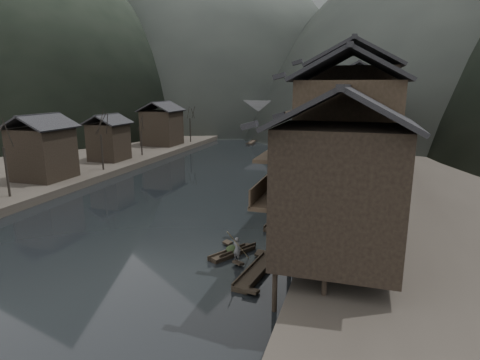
% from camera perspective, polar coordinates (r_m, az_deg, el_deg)
% --- Properties ---
extents(water, '(300.00, 300.00, 0.00)m').
position_cam_1_polar(water, '(38.09, -13.03, -6.53)').
color(water, black).
rests_on(water, ground).
extents(right_bank, '(40.00, 200.00, 1.80)m').
position_cam_1_polar(right_bank, '(73.69, 29.89, 2.30)').
color(right_bank, '#2D2823').
rests_on(right_bank, ground).
extents(left_bank, '(40.00, 200.00, 1.20)m').
position_cam_1_polar(left_bank, '(89.54, -19.78, 4.74)').
color(left_bank, '#2D2823').
rests_on(left_bank, ground).
extents(stilt_houses, '(9.00, 67.60, 16.66)m').
position_cam_1_polar(stilt_houses, '(50.14, 15.97, 8.80)').
color(stilt_houses, black).
rests_on(stilt_houses, ground).
extents(left_houses, '(8.10, 53.20, 8.73)m').
position_cam_1_polar(left_houses, '(64.50, -20.25, 6.21)').
color(left_houses, black).
rests_on(left_houses, left_bank).
extents(bare_trees, '(3.84, 62.37, 7.68)m').
position_cam_1_polar(bare_trees, '(59.45, -19.71, 6.50)').
color(bare_trees, black).
rests_on(bare_trees, left_bank).
extents(moored_sampans, '(3.01, 66.35, 0.47)m').
position_cam_1_polar(moored_sampans, '(56.54, 9.96, 0.33)').
color(moored_sampans, black).
rests_on(moored_sampans, water).
extents(midriver_boats, '(16.01, 24.78, 0.45)m').
position_cam_1_polar(midriver_boats, '(79.85, 5.60, 4.22)').
color(midriver_boats, black).
rests_on(midriver_boats, water).
extents(stone_bridge, '(40.00, 6.00, 9.00)m').
position_cam_1_polar(stone_bridge, '(104.74, 7.04, 9.03)').
color(stone_bridge, '#4C4C4F').
rests_on(stone_bridge, ground).
extents(hero_sampan, '(2.89, 4.22, 0.43)m').
position_cam_1_polar(hero_sampan, '(31.27, -1.06, -10.24)').
color(hero_sampan, black).
rests_on(hero_sampan, water).
extents(cargo_heap, '(0.98, 1.28, 0.59)m').
position_cam_1_polar(cargo_heap, '(31.25, -1.14, -9.22)').
color(cargo_heap, black).
rests_on(cargo_heap, hero_sampan).
extents(boatman, '(0.78, 0.64, 1.83)m').
position_cam_1_polar(boatman, '(29.43, -0.43, -9.38)').
color(boatman, '#515153').
rests_on(boatman, hero_sampan).
extents(bamboo_pole, '(0.99, 2.82, 3.26)m').
position_cam_1_polar(bamboo_pole, '(28.49, -0.05, -4.70)').
color(bamboo_pole, '#8C7A51').
rests_on(bamboo_pole, boatman).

